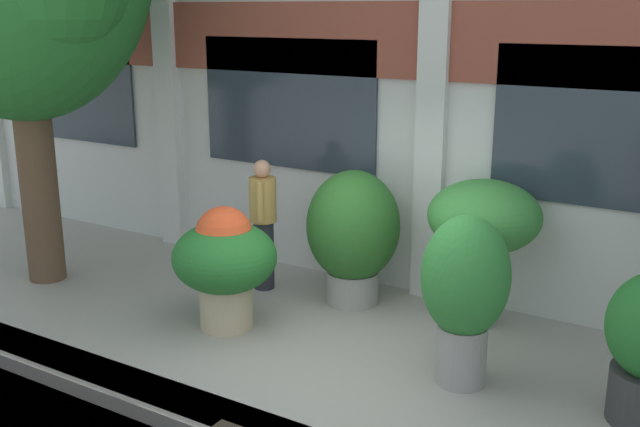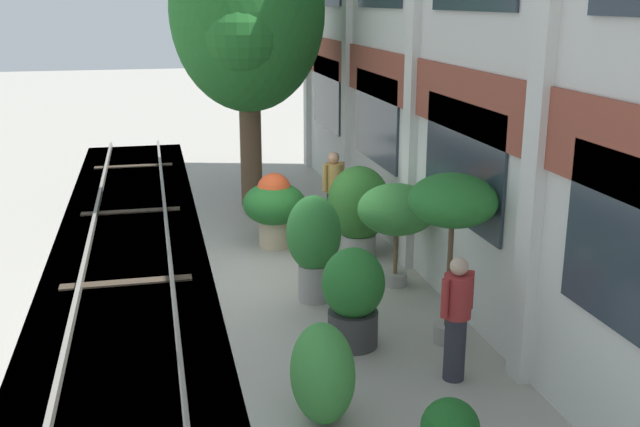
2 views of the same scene
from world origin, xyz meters
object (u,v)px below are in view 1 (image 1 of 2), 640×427
(potted_plant_ribbed_drum, at_px, (465,288))
(resident_by_doorway, at_px, (263,220))
(potted_plant_terracotta_small, at_px, (484,219))
(potted_plant_fluted_column, at_px, (225,259))
(potted_plant_glazed_jar, at_px, (353,231))

(potted_plant_ribbed_drum, bearing_deg, resident_by_doorway, 160.97)
(potted_plant_terracotta_small, bearing_deg, potted_plant_fluted_column, -146.63)
(potted_plant_glazed_jar, height_order, resident_by_doorway, resident_by_doorway)
(potted_plant_ribbed_drum, distance_m, resident_by_doorway, 3.25)
(potted_plant_glazed_jar, height_order, potted_plant_ribbed_drum, potted_plant_ribbed_drum)
(resident_by_doorway, bearing_deg, potted_plant_ribbed_drum, 133.40)
(potted_plant_ribbed_drum, relative_size, resident_by_doorway, 0.99)
(potted_plant_ribbed_drum, relative_size, potted_plant_terracotta_small, 0.99)
(potted_plant_glazed_jar, height_order, potted_plant_terracotta_small, potted_plant_terracotta_small)
(potted_plant_terracotta_small, distance_m, resident_by_doorway, 2.78)
(potted_plant_fluted_column, xyz_separation_m, resident_by_doorway, (-0.35, 1.21, 0.10))
(potted_plant_ribbed_drum, height_order, potted_plant_terracotta_small, potted_plant_terracotta_small)
(potted_plant_ribbed_drum, xyz_separation_m, potted_plant_terracotta_small, (-0.34, 1.42, 0.27))
(potted_plant_terracotta_small, bearing_deg, potted_plant_ribbed_drum, -76.55)
(potted_plant_glazed_jar, distance_m, potted_plant_ribbed_drum, 2.24)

